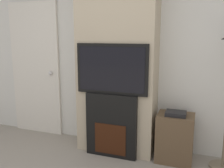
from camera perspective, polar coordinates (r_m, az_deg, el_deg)
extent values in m
cube|color=silver|center=(3.47, 2.47, 7.71)|extent=(6.00, 0.06, 2.70)
cube|color=tan|center=(3.25, 1.23, 7.49)|extent=(1.02, 0.40, 2.70)
cube|color=black|center=(3.26, 0.00, -9.37)|extent=(0.67, 0.14, 0.83)
cube|color=#33160A|center=(3.26, -0.45, -12.53)|extent=(0.42, 0.01, 0.40)
cube|color=black|center=(3.08, 0.00, 3.43)|extent=(0.92, 0.06, 0.63)
cube|color=black|center=(3.05, -0.21, 3.35)|extent=(0.85, 0.01, 0.55)
cylinder|color=#726651|center=(3.40, 23.87, -16.87)|extent=(0.30, 0.30, 0.03)
cube|color=brown|center=(3.27, 14.16, -11.83)|extent=(0.44, 0.36, 0.60)
cube|color=black|center=(3.12, 14.38, -6.56)|extent=(0.24, 0.20, 0.05)
cube|color=silver|center=(4.11, -17.09, 3.23)|extent=(0.85, 0.04, 2.05)
sphere|color=silver|center=(3.91, -13.91, 2.41)|extent=(0.06, 0.06, 0.06)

